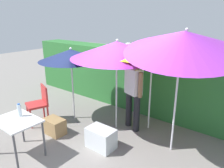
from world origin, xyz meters
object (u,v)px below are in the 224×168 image
Objects in this scene: umbrella_orange at (184,41)px; umbrella_navy at (152,52)px; chair_plastic at (40,102)px; umbrella_yellow at (71,55)px; cooler_box at (101,138)px; crate_cardboard at (55,126)px; folding_table at (17,124)px; umbrella_rainbow at (117,50)px; bottle_water at (19,110)px; person_vendor at (133,89)px.

umbrella_navy is at bearing 150.68° from umbrella_orange.
umbrella_navy is 2.26× the size of chair_plastic.
umbrella_navy is at bearing 22.80° from umbrella_yellow.
crate_cardboard is at bearing -168.20° from cooler_box.
umbrella_navy reaches higher than cooler_box.
folding_table is (-1.32, -2.30, -1.09)m from umbrella_navy.
umbrella_orange is 2.28m from cooler_box.
chair_plastic is 1.11× the size of folding_table.
crate_cardboard is at bearing -10.93° from chair_plastic.
umbrella_navy is 2.87m from folding_table.
cooler_box is 1.14m from crate_cardboard.
umbrella_rainbow reaches higher than folding_table.
umbrella_orange reaches higher than bottle_water.
umbrella_rainbow is at bearing 30.10° from chair_plastic.
umbrella_yellow reaches higher than bottle_water.
umbrella_yellow is 3.24× the size of cooler_box.
umbrella_navy is (0.56, 0.42, -0.05)m from umbrella_rainbow.
umbrella_rainbow is 2.32m from folding_table.
umbrella_navy reaches higher than crate_cardboard.
umbrella_yellow reaches higher than cooler_box.
umbrella_yellow is 3.89× the size of crate_cardboard.
umbrella_orange is 4.52× the size of cooler_box.
umbrella_navy is 1.98m from cooler_box.
umbrella_orange is (1.36, -0.02, 0.26)m from umbrella_rainbow.
umbrella_yellow is at bearing -157.20° from umbrella_navy.
cooler_box is (1.79, 0.10, -0.31)m from chair_plastic.
umbrella_yellow reaches higher than crate_cardboard.
umbrella_rainbow reaches higher than bottle_water.
umbrella_yellow is (-2.45, -0.25, -0.46)m from umbrella_orange.
crate_cardboard is (-1.11, -0.23, -0.03)m from cooler_box.
cooler_box is (0.24, -0.80, -1.57)m from umbrella_rainbow.
cooler_box is 2.25× the size of bottle_water.
cooler_box is at bearing -21.62° from umbrella_yellow.
umbrella_yellow is at bearing -160.88° from person_vendor.
crate_cardboard is at bearing -130.23° from umbrella_rainbow.
folding_table is (-0.75, -1.88, -1.14)m from umbrella_rainbow.
folding_table is at bearing -132.70° from cooler_box.
crate_cardboard is (-1.44, -1.46, -1.55)m from umbrella_navy.
umbrella_navy is 4.47× the size of crate_cardboard.
cooler_box is 1.20× the size of crate_cardboard.
umbrella_rainbow is 1.13× the size of umbrella_yellow.
umbrella_orange is at bearing -0.94° from umbrella_rainbow.
crate_cardboard is 1.88× the size of bottle_water.
umbrella_rainbow is 0.98× the size of umbrella_navy.
folding_table reaches higher than crate_cardboard.
umbrella_orange is 3.06× the size of folding_table.
umbrella_rainbow is 2.48× the size of folding_table.
umbrella_rainbow is at bearing 106.38° from cooler_box.
umbrella_orange reaches higher than umbrella_yellow.
chair_plastic is at bearing -163.17° from umbrella_orange.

